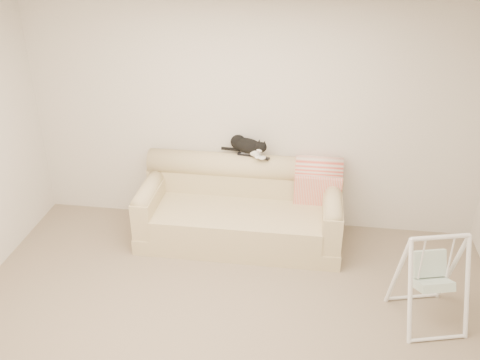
{
  "coord_description": "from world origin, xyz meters",
  "views": [
    {
      "loc": [
        0.61,
        -3.42,
        3.38
      ],
      "look_at": [
        -0.05,
        1.27,
        0.9
      ],
      "focal_mm": 40.0,
      "sensor_mm": 36.0,
      "label": 1
    }
  ],
  "objects_px": {
    "baby_swing": "(432,278)",
    "remote_b": "(262,157)",
    "sofa": "(241,209)",
    "remote_a": "(246,154)",
    "tuxedo_cat": "(248,146)"
  },
  "relations": [
    {
      "from": "remote_a",
      "to": "tuxedo_cat",
      "type": "distance_m",
      "value": 0.1
    },
    {
      "from": "remote_a",
      "to": "remote_b",
      "type": "distance_m",
      "value": 0.19
    },
    {
      "from": "sofa",
      "to": "baby_swing",
      "type": "distance_m",
      "value": 2.15
    },
    {
      "from": "baby_swing",
      "to": "remote_b",
      "type": "bearing_deg",
      "value": 141.58
    },
    {
      "from": "baby_swing",
      "to": "sofa",
      "type": "bearing_deg",
      "value": 149.08
    },
    {
      "from": "remote_b",
      "to": "tuxedo_cat",
      "type": "height_order",
      "value": "tuxedo_cat"
    },
    {
      "from": "sofa",
      "to": "remote_b",
      "type": "relative_size",
      "value": 12.56
    },
    {
      "from": "sofa",
      "to": "remote_b",
      "type": "distance_m",
      "value": 0.62
    },
    {
      "from": "tuxedo_cat",
      "to": "baby_swing",
      "type": "height_order",
      "value": "tuxedo_cat"
    },
    {
      "from": "sofa",
      "to": "tuxedo_cat",
      "type": "distance_m",
      "value": 0.7
    },
    {
      "from": "sofa",
      "to": "tuxedo_cat",
      "type": "bearing_deg",
      "value": 81.76
    },
    {
      "from": "tuxedo_cat",
      "to": "baby_swing",
      "type": "relative_size",
      "value": 0.59
    },
    {
      "from": "sofa",
      "to": "baby_swing",
      "type": "xyz_separation_m",
      "value": [
        1.84,
        -1.1,
        0.1
      ]
    },
    {
      "from": "remote_a",
      "to": "baby_swing",
      "type": "height_order",
      "value": "remote_a"
    },
    {
      "from": "sofa",
      "to": "baby_swing",
      "type": "height_order",
      "value": "baby_swing"
    }
  ]
}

